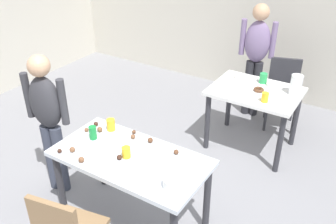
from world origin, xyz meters
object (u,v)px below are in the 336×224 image
object	(u,v)px
dining_table_near	(131,166)
person_adult_far	(256,51)
dining_table_far	(255,99)
person_girl_near	(48,115)
soda_can	(93,133)
pitcher_far	(296,85)
mixing_bowl	(175,183)
chair_far_table	(283,89)

from	to	relation	value
dining_table_near	person_adult_far	distance (m)	2.50
dining_table_far	person_girl_near	xyz separation A→B (m)	(-1.37, -1.74, 0.23)
soda_can	pitcher_far	xyz separation A→B (m)	(1.27, 1.81, 0.05)
dining_table_far	person_adult_far	world-z (taller)	person_adult_far
dining_table_far	mixing_bowl	distance (m)	1.87
dining_table_near	chair_far_table	bearing A→B (deg)	77.02
mixing_bowl	dining_table_far	bearing A→B (deg)	92.26
dining_table_near	person_girl_near	world-z (taller)	person_girl_near
chair_far_table	dining_table_near	bearing A→B (deg)	-102.98
person_girl_near	pitcher_far	xyz separation A→B (m)	(1.77, 1.85, 0.00)
chair_far_table	person_adult_far	distance (m)	0.58
person_adult_far	chair_far_table	bearing A→B (deg)	-4.35
dining_table_near	chair_far_table	xyz separation A→B (m)	(0.56, 2.45, -0.15)
mixing_bowl	soda_can	size ratio (longest dim) A/B	1.45
mixing_bowl	person_adult_far	bearing A→B (deg)	97.93
mixing_bowl	soda_can	distance (m)	0.96
dining_table_near	mixing_bowl	world-z (taller)	mixing_bowl
dining_table_far	person_adult_far	bearing A→B (deg)	111.16
dining_table_far	person_adult_far	size ratio (longest dim) A/B	0.64
pitcher_far	dining_table_near	bearing A→B (deg)	-114.40
dining_table_far	chair_far_table	bearing A→B (deg)	80.26
person_adult_far	pitcher_far	bearing A→B (deg)	-42.83
soda_can	dining_table_near	bearing A→B (deg)	-4.91
pitcher_far	dining_table_far	bearing A→B (deg)	-163.80
person_adult_far	dining_table_far	bearing A→B (deg)	-68.84
person_girl_near	soda_can	bearing A→B (deg)	5.55
chair_far_table	person_adult_far	xyz separation A→B (m)	(-0.41, 0.03, 0.41)
dining_table_far	soda_can	size ratio (longest dim) A/B	7.93
person_girl_near	person_adult_far	size ratio (longest dim) A/B	0.96
person_girl_near	dining_table_far	bearing A→B (deg)	51.74
dining_table_near	soda_can	bearing A→B (deg)	175.09
dining_table_far	chair_far_table	size ratio (longest dim) A/B	1.11
person_girl_near	soda_can	size ratio (longest dim) A/B	11.86
person_girl_near	pitcher_far	size ratio (longest dim) A/B	6.43
dining_table_far	person_girl_near	bearing A→B (deg)	-128.26
dining_table_near	pitcher_far	xyz separation A→B (m)	(0.84, 1.84, 0.22)
chair_far_table	mixing_bowl	distance (m)	2.60
person_girl_near	mixing_bowl	size ratio (longest dim) A/B	8.19
dining_table_near	person_adult_far	bearing A→B (deg)	86.53
chair_far_table	person_girl_near	size ratio (longest dim) A/B	0.60
person_adult_far	mixing_bowl	world-z (taller)	person_adult_far
soda_can	chair_far_table	bearing A→B (deg)	67.57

